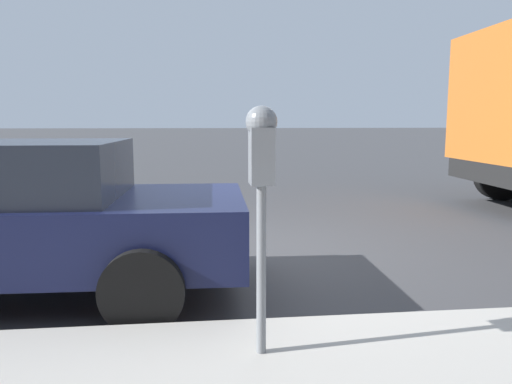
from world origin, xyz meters
TOP-DOWN VIEW (x-y plane):
  - ground_plane at (0.00, 0.00)m, footprint 220.00×220.00m
  - parking_meter at (-2.74, 0.08)m, footprint 0.21×0.19m
  - car_navy at (-1.12, 2.21)m, footprint 2.07×4.26m

SIDE VIEW (x-z plane):
  - ground_plane at x=0.00m, z-range 0.00..0.00m
  - car_navy at x=-1.12m, z-range 0.05..1.44m
  - parking_meter at x=-2.74m, z-range 0.53..2.07m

